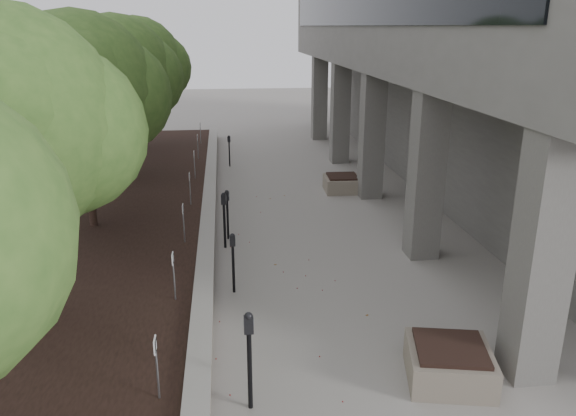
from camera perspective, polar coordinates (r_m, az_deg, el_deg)
retaining_wall at (r=16.16m, az=-8.07°, el=-0.63°), size 0.39×26.00×0.50m
planting_bed at (r=16.70m, az=-20.76°, el=-1.22°), size 7.00×26.00×0.40m
crabapple_tree_2 at (r=10.20m, az=-26.44°, el=3.33°), size 4.60×4.00×5.44m
crabapple_tree_3 at (r=14.91m, az=-20.26°, el=8.24°), size 4.60×4.00×5.44m
crabapple_tree_4 at (r=19.76m, az=-17.03°, el=10.73°), size 4.60×4.00×5.44m
crabapple_tree_5 at (r=24.67m, az=-15.05°, el=12.22°), size 4.60×4.00×5.44m
parking_sign_2 at (r=8.24m, az=-13.22°, el=-15.66°), size 0.04×0.22×0.96m
parking_sign_3 at (r=10.85m, az=-11.56°, el=-6.87°), size 0.04×0.22×0.96m
parking_sign_4 at (r=13.62m, az=-10.59°, el=-1.56°), size 0.04×0.22×0.96m
parking_sign_5 at (r=16.48m, az=-9.96°, el=1.93°), size 0.04×0.22×0.96m
parking_sign_6 at (r=19.38m, az=-9.51°, el=4.38°), size 0.04×0.22×0.96m
parking_sign_7 at (r=22.30m, az=-9.18°, el=6.19°), size 0.04×0.22×0.96m
parking_sign_8 at (r=25.24m, az=-8.93°, el=7.59°), size 0.04×0.22×0.96m
parking_meter_1 at (r=8.36m, az=-3.95°, el=-15.33°), size 0.16×0.12×1.58m
parking_meter_2 at (r=11.78m, az=-5.61°, el=-5.62°), size 0.14×0.10×1.33m
parking_meter_3 at (r=14.73m, az=-6.19°, el=-0.68°), size 0.15×0.12×1.35m
parking_meter_4 at (r=14.13m, az=-6.51°, el=-1.27°), size 0.16×0.12×1.47m
parking_meter_5 at (r=22.55m, az=-6.01°, el=5.81°), size 0.15×0.13×1.26m
planter_front at (r=9.55m, az=16.12°, el=-14.92°), size 1.53×1.53×0.60m
planter_back at (r=19.17m, az=5.55°, el=2.54°), size 1.23×1.23×0.55m
berry_scatter at (r=12.59m, az=-0.44°, el=-7.20°), size 3.30×14.10×0.02m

